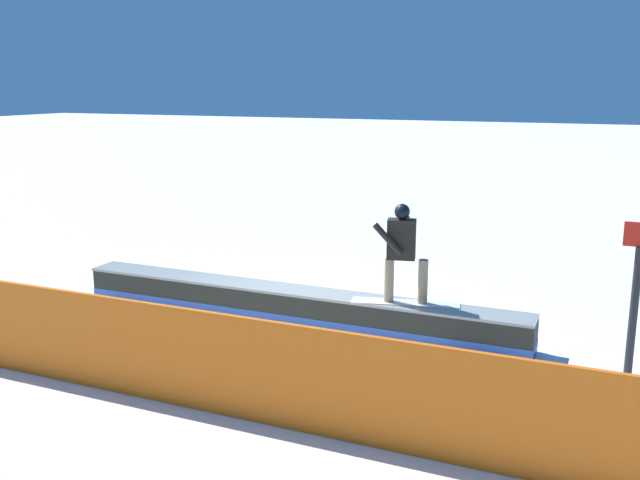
% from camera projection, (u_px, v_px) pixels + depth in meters
% --- Properties ---
extents(ground_plane, '(120.00, 120.00, 0.00)m').
position_uv_depth(ground_plane, '(292.00, 322.00, 11.07)').
color(ground_plane, white).
extents(grind_box, '(7.36, 0.63, 0.54)m').
position_uv_depth(grind_box, '(291.00, 307.00, 11.01)').
color(grind_box, black).
rests_on(grind_box, ground_plane).
extents(snowboarder, '(1.58, 0.64, 1.45)m').
position_uv_depth(snowboarder, '(403.00, 250.00, 10.07)').
color(snowboarder, silver).
rests_on(snowboarder, grind_box).
extents(safety_fence, '(11.81, 0.17, 1.19)m').
position_uv_depth(safety_fence, '(173.00, 356.00, 8.11)').
color(safety_fence, orange).
rests_on(safety_fence, ground_plane).
extents(trail_marker, '(0.40, 0.10, 2.01)m').
position_uv_depth(trail_marker, '(635.00, 297.00, 8.72)').
color(trail_marker, '#262628').
rests_on(trail_marker, ground_plane).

